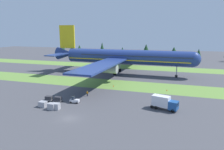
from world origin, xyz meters
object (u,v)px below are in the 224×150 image
at_px(cargo_dolly_lead, 58,99).
at_px(catering_truck, 164,102).
at_px(uld_container_0, 43,104).
at_px(taxiway_marker_0, 167,90).
at_px(uld_container_2, 56,106).
at_px(baggage_tug, 74,100).
at_px(ground_crew_marshaller, 87,93).
at_px(airliner, 122,57).
at_px(taxiway_marker_1, 114,86).
at_px(uld_container_1, 52,106).
at_px(cargo_dolly_second, 49,98).

bearing_deg(cargo_dolly_lead, catering_truck, 89.26).
xyz_separation_m(uld_container_0, taxiway_marker_0, (31.23, 26.69, -0.53)).
bearing_deg(catering_truck, uld_container_2, -56.79).
bearing_deg(baggage_tug, ground_crew_marshaller, 166.61).
height_order(airliner, uld_container_0, airliner).
height_order(uld_container_2, taxiway_marker_1, uld_container_2).
bearing_deg(baggage_tug, airliner, 171.02).
bearing_deg(airliner, uld_container_1, -4.48).
height_order(cargo_dolly_lead, taxiway_marker_1, cargo_dolly_lead).
xyz_separation_m(baggage_tug, catering_truck, (24.92, 2.58, 1.14)).
xyz_separation_m(airliner, cargo_dolly_lead, (-6.72, -45.94, -7.46)).
bearing_deg(cargo_dolly_lead, uld_container_0, -25.37).
relative_size(uld_container_1, taxiway_marker_1, 3.95).
bearing_deg(uld_container_0, uld_container_2, -7.21).
height_order(baggage_tug, uld_container_1, baggage_tug).
xyz_separation_m(cargo_dolly_second, ground_crew_marshaller, (8.69, 8.06, 0.03)).
bearing_deg(catering_truck, uld_container_0, -60.10).
relative_size(airliner, uld_container_1, 43.19).
xyz_separation_m(uld_container_0, taxiway_marker_1, (11.90, 26.48, -0.51)).
relative_size(baggage_tug, cargo_dolly_second, 1.16).
distance_m(airliner, uld_container_2, 52.15).
bearing_deg(ground_crew_marshaller, uld_container_2, -103.95).
bearing_deg(taxiway_marker_0, cargo_dolly_lead, -143.68).
relative_size(catering_truck, uld_container_1, 3.66).
relative_size(cargo_dolly_second, uld_container_2, 1.18).
xyz_separation_m(airliner, uld_container_0, (-8.39, -50.89, -7.62)).
distance_m(cargo_dolly_lead, uld_container_1, 6.15).
bearing_deg(ground_crew_marshaller, catering_truck, -11.65).
bearing_deg(taxiway_marker_1, uld_container_2, -105.45).
relative_size(ground_crew_marshaller, taxiway_marker_0, 3.62).
relative_size(airliner, catering_truck, 11.81).
relative_size(baggage_tug, catering_truck, 0.37).
bearing_deg(cargo_dolly_lead, ground_crew_marshaller, 136.20).
relative_size(taxiway_marker_0, taxiway_marker_1, 0.95).
xyz_separation_m(cargo_dolly_second, catering_truck, (32.79, 3.52, 1.03)).
distance_m(baggage_tug, cargo_dolly_second, 7.93).
height_order(uld_container_0, uld_container_1, uld_container_1).
height_order(catering_truck, ground_crew_marshaller, catering_truck).
relative_size(airliner, uld_container_0, 43.19).
bearing_deg(taxiway_marker_0, ground_crew_marshaller, -149.44).
xyz_separation_m(cargo_dolly_second, uld_container_1, (4.72, -5.53, -0.06)).
distance_m(uld_container_0, taxiway_marker_0, 41.09).
distance_m(airliner, uld_container_0, 52.14).
bearing_deg(baggage_tug, taxiway_marker_1, 159.13).
bearing_deg(catering_truck, taxiway_marker_1, -117.55).
bearing_deg(uld_container_2, taxiway_marker_0, 45.48).
distance_m(baggage_tug, taxiway_marker_0, 32.43).
bearing_deg(cargo_dolly_lead, cargo_dolly_second, -90.00).
bearing_deg(baggage_tug, uld_container_0, -56.99).
bearing_deg(cargo_dolly_lead, taxiway_marker_1, 147.77).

